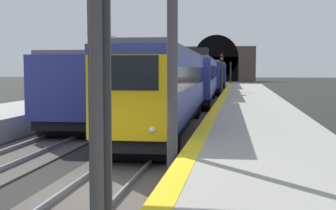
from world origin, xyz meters
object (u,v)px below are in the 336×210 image
railway_signal_far (231,70)px  train_main_approaching (206,76)px  train_adjacent_platform (166,77)px  railway_signal_near (96,38)px  catenary_mast_near (95,64)px  railway_signal_mid (222,73)px

railway_signal_far → train_main_approaching: bearing=-2.5°
train_main_approaching → train_adjacent_platform: size_ratio=1.19×
train_adjacent_platform → railway_signal_near: bearing=-173.6°
train_main_approaching → catenary_mast_near: catenary_mast_near is taller
train_adjacent_platform → railway_signal_far: 45.03m
railway_signal_near → railway_signal_mid: size_ratio=1.28×
train_adjacent_platform → catenary_mast_near: catenary_mast_near is taller
railway_signal_far → railway_signal_mid: bearing=0.0°
train_main_approaching → railway_signal_far: size_ratio=16.46×
railway_signal_mid → railway_signal_far: bearing=-180.0°
train_adjacent_platform → catenary_mast_near: (-3.19, 7.09, 1.39)m
train_main_approaching → railway_signal_near: 46.40m
railway_signal_mid → railway_signal_far: (49.67, 0.00, 0.05)m
train_main_approaching → railway_signal_near: bearing=1.0°
train_main_approaching → railway_signal_near: (-46.35, -1.90, 1.17)m
train_main_approaching → railway_signal_mid: train_main_approaching is taller
railway_signal_mid → railway_signal_far: 49.67m
railway_signal_near → catenary_mast_near: size_ratio=0.84×
railway_signal_far → catenary_mast_near: bearing=-15.6°
railway_signal_far → catenary_mast_near: catenary_mast_near is taller
train_adjacent_platform → railway_signal_mid: size_ratio=13.60×
train_adjacent_platform → railway_signal_mid: train_adjacent_platform is taller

